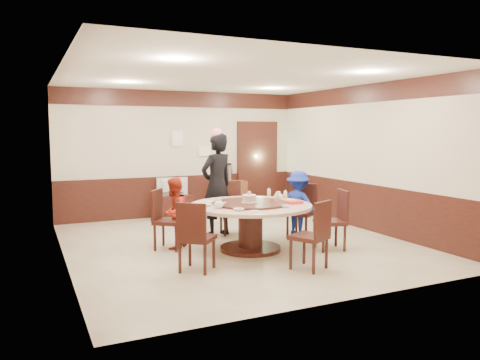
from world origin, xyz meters
name	(u,v)px	position (x,y,z in m)	size (l,w,h in m)	color
room	(236,181)	(0.01, 0.01, 1.08)	(6.00, 6.04, 2.84)	beige
banquet_table	(250,217)	(0.02, -0.52, 0.53)	(1.95, 1.95, 0.78)	#351510
chair_0	(302,221)	(1.24, -0.11, 0.30)	(0.61, 0.61, 0.97)	#351510
chair_1	(232,217)	(0.25, 0.75, 0.30)	(0.51, 0.52, 0.97)	#351510
chair_2	(168,230)	(-1.16, 0.13, 0.30)	(0.62, 0.62, 0.97)	#351510
chair_3	(196,249)	(-1.15, -1.22, 0.30)	(0.62, 0.62, 0.97)	#351510
chair_4	(310,248)	(0.31, -1.80, 0.30)	(0.59, 0.60, 0.97)	#351510
chair_5	(331,231)	(1.23, -1.02, 0.30)	(0.54, 0.53, 0.97)	#351510
person_standing	(217,185)	(-0.07, 0.71, 0.94)	(0.68, 0.45, 1.87)	black
person_red	(174,213)	(-1.05, 0.14, 0.58)	(0.57, 0.44, 1.16)	#A92816
person_blue	(298,205)	(1.16, -0.12, 0.61)	(0.78, 0.45, 1.21)	navy
birthday_cake	(249,198)	(0.00, -0.51, 0.84)	(0.26, 0.26, 0.18)	white
teapot_left	(219,204)	(-0.59, -0.67, 0.81)	(0.17, 0.15, 0.13)	white
teapot_right	(278,196)	(0.64, -0.31, 0.81)	(0.17, 0.15, 0.13)	white
bowl_0	(209,202)	(-0.56, -0.17, 0.77)	(0.14, 0.14, 0.03)	white
bowl_1	(285,206)	(0.35, -1.05, 0.77)	(0.14, 0.14, 0.04)	white
bowl_2	(239,210)	(-0.42, -1.01, 0.77)	(0.15, 0.15, 0.04)	white
bowl_3	(290,201)	(0.67, -0.65, 0.77)	(0.14, 0.14, 0.04)	white
bowl_4	(206,205)	(-0.70, -0.41, 0.77)	(0.16, 0.16, 0.04)	white
saucer_near	(255,211)	(-0.23, -1.17, 0.76)	(0.18, 0.18, 0.01)	white
saucer_far	(261,198)	(0.47, -0.02, 0.76)	(0.18, 0.18, 0.01)	white
shrimp_platter	(295,203)	(0.62, -0.88, 0.78)	(0.30, 0.20, 0.06)	white
bottle_0	(277,198)	(0.48, -0.55, 0.83)	(0.06, 0.06, 0.16)	white
bottle_1	(285,196)	(0.69, -0.46, 0.83)	(0.06, 0.06, 0.16)	white
bottle_2	(269,194)	(0.58, -0.09, 0.83)	(0.06, 0.06, 0.16)	white
tv_stand	(173,207)	(-0.29, 2.75, 0.25)	(0.85, 0.45, 0.50)	#351510
television	(173,187)	(-0.29, 2.75, 0.70)	(0.68, 0.09, 0.39)	gray
side_cabinet	(229,197)	(1.06, 2.78, 0.38)	(0.80, 0.40, 0.75)	brown
thermos	(229,173)	(1.08, 2.78, 0.94)	(0.15, 0.15, 0.38)	silver
notice_left	(178,138)	(-0.10, 2.96, 1.75)	(0.25, 0.00, 0.35)	white
notice_right	(205,151)	(0.55, 2.96, 1.45)	(0.30, 0.00, 0.22)	white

